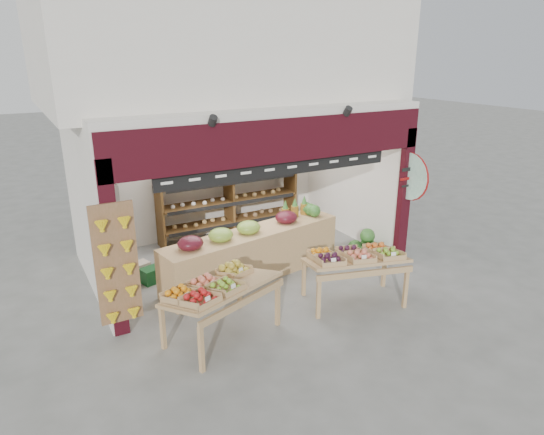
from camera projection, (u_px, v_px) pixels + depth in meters
The scene contains 11 objects.
ground at pixel (253, 268), 9.38m from camera, with size 60.00×60.00×0.00m, color slate.
shop_structure at pixel (213, 55), 9.44m from camera, with size 6.36×5.12×5.40m.
banana_board at pixel (117, 267), 6.78m from camera, with size 0.60×0.15×1.80m.
gift_sign at pixel (410, 176), 9.13m from camera, with size 0.04×0.93×0.92m.
back_shelving at pixel (229, 184), 10.68m from camera, with size 3.23×0.53×1.97m.
refrigerator at pixel (103, 221), 9.38m from camera, with size 0.68×0.68×1.74m, color silver.
cardboard_stack at pixel (133, 274), 8.64m from camera, with size 1.00×0.82×0.61m.
mid_counter at pixel (253, 252), 8.89m from camera, with size 3.65×1.31×1.11m.
display_table_left at pixel (214, 289), 6.82m from camera, with size 1.86×1.42×1.05m.
display_table_right at pixel (355, 257), 7.90m from camera, with size 1.79×1.30×1.02m.
watermelon_pile at pixel (366, 248), 9.87m from camera, with size 0.75×0.75×0.59m.
Camera 1 is at (-3.86, -7.63, 3.98)m, focal length 32.00 mm.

